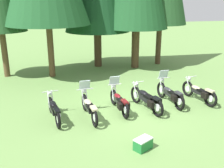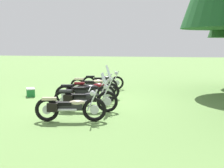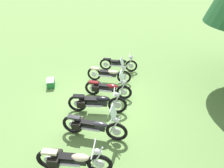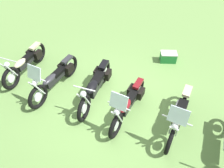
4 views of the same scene
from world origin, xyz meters
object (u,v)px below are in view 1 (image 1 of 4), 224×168
motorcycle_4 (170,94)px  motorcycle_1 (89,107)px  motorcycle_3 (146,99)px  motorcycle_5 (199,92)px  picnic_cooler (143,144)px  motorcycle_2 (119,101)px  motorcycle_0 (54,109)px

motorcycle_4 → motorcycle_1: bearing=94.7°
motorcycle_3 → motorcycle_5: motorcycle_3 is taller
motorcycle_3 → picnic_cooler: size_ratio=3.50×
motorcycle_2 → motorcycle_4: motorcycle_4 is taller
motorcycle_2 → motorcycle_3: 1.17m
motorcycle_1 → motorcycle_4: size_ratio=0.99×
motorcycle_0 → motorcycle_5: (6.50, 0.33, 0.00)m
motorcycle_4 → motorcycle_5: size_ratio=1.06×
motorcycle_4 → motorcycle_3: bearing=101.8°
motorcycle_2 → motorcycle_3: motorcycle_2 is taller
motorcycle_0 → motorcycle_5: 6.51m
motorcycle_0 → motorcycle_3: size_ratio=0.91×
motorcycle_2 → picnic_cooler: motorcycle_2 is taller
motorcycle_0 → motorcycle_3: 3.83m
motorcycle_3 → motorcycle_5: 2.69m
motorcycle_1 → motorcycle_4: bearing=-86.2°
motorcycle_5 → picnic_cooler: (-3.91, -3.15, -0.26)m
motorcycle_1 → motorcycle_4: motorcycle_4 is taller
picnic_cooler → motorcycle_3: bearing=66.7°
motorcycle_0 → motorcycle_5: bearing=-95.2°
motorcycle_1 → motorcycle_3: size_ratio=0.97×
motorcycle_3 → picnic_cooler: bearing=144.4°
motorcycle_1 → motorcycle_2: (1.32, 0.30, -0.01)m
motorcycle_3 → motorcycle_5: bearing=-96.6°
picnic_cooler → motorcycle_4: bearing=52.2°
motorcycle_2 → motorcycle_3: size_ratio=0.93×
motorcycle_0 → motorcycle_4: (5.10, 0.42, 0.02)m
motorcycle_2 → motorcycle_4: 2.45m
motorcycle_4 → picnic_cooler: motorcycle_4 is taller
motorcycle_0 → picnic_cooler: size_ratio=3.20×
motorcycle_1 → motorcycle_3: 2.49m
motorcycle_4 → motorcycle_5: (1.40, -0.09, -0.02)m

